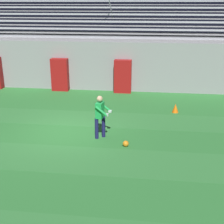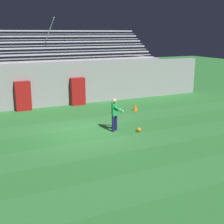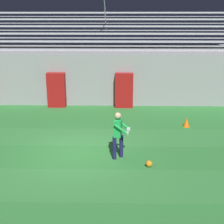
# 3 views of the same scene
# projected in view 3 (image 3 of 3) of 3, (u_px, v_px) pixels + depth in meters

# --- Properties ---
(ground_plane) EXTENTS (80.00, 80.00, 0.00)m
(ground_plane) POSITION_uv_depth(u_px,v_px,m) (76.00, 153.00, 11.39)
(ground_plane) COLOR #2D7533
(turf_stripe_mid) EXTENTS (28.00, 1.89, 0.01)m
(turf_stripe_mid) POSITION_uv_depth(u_px,v_px,m) (66.00, 184.00, 9.27)
(turf_stripe_mid) COLOR #337A38
(turf_stripe_mid) RESTS_ON ground
(turf_stripe_far) EXTENTS (28.00, 1.89, 0.01)m
(turf_stripe_far) POSITION_uv_depth(u_px,v_px,m) (81.00, 137.00, 12.87)
(turf_stripe_far) COLOR #337A38
(turf_stripe_far) RESTS_ON ground
(back_wall) EXTENTS (24.00, 0.60, 2.80)m
(back_wall) POSITION_uv_depth(u_px,v_px,m) (91.00, 80.00, 17.17)
(back_wall) COLOR gray
(back_wall) RESTS_ON ground
(padding_pillar_gate_left) EXTENTS (0.97, 0.44, 1.87)m
(padding_pillar_gate_left) POSITION_uv_depth(u_px,v_px,m) (56.00, 90.00, 16.83)
(padding_pillar_gate_left) COLOR maroon
(padding_pillar_gate_left) RESTS_ON ground
(padding_pillar_gate_right) EXTENTS (0.97, 0.44, 1.87)m
(padding_pillar_gate_right) POSITION_uv_depth(u_px,v_px,m) (124.00, 90.00, 16.75)
(padding_pillar_gate_right) COLOR maroon
(padding_pillar_gate_right) RESTS_ON ground
(bleacher_stand) EXTENTS (18.00, 4.75, 5.83)m
(bleacher_stand) POSITION_uv_depth(u_px,v_px,m) (95.00, 70.00, 19.71)
(bleacher_stand) COLOR gray
(bleacher_stand) RESTS_ON ground
(goalkeeper) EXTENTS (0.63, 0.64, 1.67)m
(goalkeeper) POSITION_uv_depth(u_px,v_px,m) (118.00, 132.00, 10.70)
(goalkeeper) COLOR #19194C
(goalkeeper) RESTS_ON ground
(soccer_ball) EXTENTS (0.22, 0.22, 0.22)m
(soccer_ball) POSITION_uv_depth(u_px,v_px,m) (149.00, 164.00, 10.30)
(soccer_ball) COLOR orange
(soccer_ball) RESTS_ON ground
(traffic_cone) EXTENTS (0.30, 0.30, 0.42)m
(traffic_cone) POSITION_uv_depth(u_px,v_px,m) (186.00, 122.00, 13.97)
(traffic_cone) COLOR orange
(traffic_cone) RESTS_ON ground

